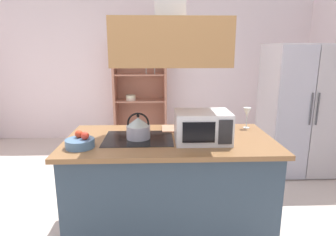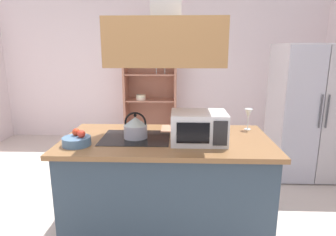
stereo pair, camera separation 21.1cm
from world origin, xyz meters
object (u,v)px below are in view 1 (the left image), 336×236
kettle (138,128)px  cutting_board (179,129)px  refrigerator (299,109)px  microwave (202,127)px  fruit_bowl (80,142)px  dish_cabinet (140,95)px  wine_glass_on_counter (247,113)px

kettle → cutting_board: size_ratio=0.68×
refrigerator → kettle: 2.48m
refrigerator → microwave: (-1.54, -1.43, 0.16)m
fruit_bowl → refrigerator: bearing=31.4°
dish_cabinet → cutting_board: 2.59m
microwave → wine_glass_on_counter: 0.66m
cutting_board → refrigerator: bearing=31.8°
dish_cabinet → fruit_bowl: (-0.31, -3.03, 0.10)m
cutting_board → wine_glass_on_counter: 0.69m
wine_glass_on_counter → kettle: bearing=-163.5°
kettle → cutting_board: 0.48m
dish_cabinet → wine_glass_on_counter: (1.19, -2.50, 0.21)m
refrigerator → microwave: size_ratio=3.77×
refrigerator → wine_glass_on_counter: 1.46m
refrigerator → kettle: size_ratio=7.48×
refrigerator → microwave: 2.11m
dish_cabinet → wine_glass_on_counter: size_ratio=9.14×
dish_cabinet → kettle: (0.14, -2.81, 0.16)m
refrigerator → fruit_bowl: size_ratio=7.53×
wine_glass_on_counter → microwave: bearing=-140.8°
refrigerator → cutting_board: refrigerator is taller
kettle → wine_glass_on_counter: kettle is taller
refrigerator → cutting_board: size_ratio=5.10×
microwave → cutting_board: bearing=113.9°
dish_cabinet → cutting_board: dish_cabinet is taller
refrigerator → fruit_bowl: bearing=-148.6°
kettle → wine_glass_on_counter: (1.05, 0.31, 0.05)m
kettle → fruit_bowl: (-0.45, -0.22, -0.05)m
cutting_board → microwave: 0.43m
fruit_bowl → wine_glass_on_counter: bearing=19.4°
cutting_board → microwave: microwave is taller
dish_cabinet → cutting_board: size_ratio=5.54×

